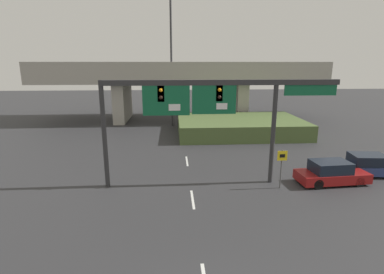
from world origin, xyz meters
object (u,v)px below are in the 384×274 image
Objects in this scene: speed_limit_sign at (282,164)px; highway_light_pole_near at (171,60)px; parked_sedan_near_right at (331,173)px; parked_sedan_mid_right at (369,165)px; signal_gantry at (208,102)px.

highway_light_pole_near reaches higher than speed_limit_sign.
parked_sedan_near_right is 1.02× the size of parked_sedan_mid_right.
speed_limit_sign is 0.55× the size of parked_sedan_mid_right.
parked_sedan_mid_right is (3.37, 1.33, -0.01)m from parked_sedan_near_right.
highway_light_pole_near is 3.29× the size of parked_sedan_near_right.
parked_sedan_near_right is (10.14, -18.79, -7.16)m from highway_light_pole_near.
signal_gantry is 9.18m from parked_sedan_near_right.
highway_light_pole_near is at bearing 133.83° from parked_sedan_mid_right.
signal_gantry is at bearing 172.83° from parked_sedan_near_right.
signal_gantry is 3.16× the size of parked_sedan_near_right.
parked_sedan_near_right reaches higher than parked_sedan_mid_right.
parked_sedan_mid_right is at bearing -52.27° from highway_light_pole_near.
speed_limit_sign is 0.16× the size of highway_light_pole_near.
signal_gantry is 5.85× the size of speed_limit_sign.
speed_limit_sign is at bearing -71.13° from highway_light_pole_near.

